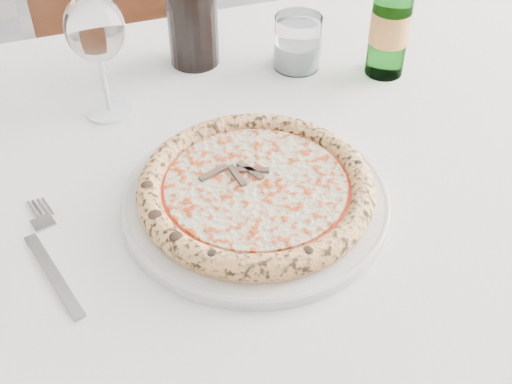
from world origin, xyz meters
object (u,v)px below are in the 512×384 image
(pizza, at_px, (256,188))
(beer_bottle, at_px, (391,18))
(wine_glass, at_px, (95,31))
(plate, at_px, (256,199))
(dining_table, at_px, (231,207))
(chair_far, at_px, (105,35))
(tumbler, at_px, (297,46))

(pizza, height_order, beer_bottle, beer_bottle)
(wine_glass, bearing_deg, plate, -64.06)
(dining_table, distance_m, wine_glass, 0.30)
(dining_table, relative_size, plate, 4.38)
(wine_glass, relative_size, beer_bottle, 0.78)
(plate, xyz_separation_m, wine_glass, (-0.13, 0.26, 0.12))
(chair_far, relative_size, wine_glass, 5.25)
(chair_far, height_order, beer_bottle, beer_bottle)
(chair_far, bearing_deg, wine_glass, -97.53)
(dining_table, relative_size, pizza, 5.02)
(wine_glass, bearing_deg, dining_table, -51.54)
(beer_bottle, bearing_deg, chair_far, 115.33)
(wine_glass, bearing_deg, beer_bottle, -6.41)
(pizza, relative_size, wine_glass, 1.59)
(plate, relative_size, wine_glass, 1.82)
(plate, distance_m, pizza, 0.02)
(pizza, xyz_separation_m, tumbler, (0.18, 0.28, 0.01))
(chair_far, relative_size, tumbler, 11.29)
(dining_table, height_order, beer_bottle, beer_bottle)
(pizza, relative_size, tumbler, 3.42)
(tumbler, bearing_deg, plate, -122.38)
(dining_table, distance_m, tumbler, 0.28)
(wine_glass, xyz_separation_m, tumbler, (0.30, 0.02, -0.09))
(chair_far, relative_size, plate, 2.88)
(plate, distance_m, wine_glass, 0.31)
(dining_table, xyz_separation_m, wine_glass, (-0.13, 0.16, 0.22))
(dining_table, distance_m, plate, 0.14)
(chair_far, distance_m, tumbler, 0.72)
(chair_far, distance_m, plate, 0.94)
(dining_table, relative_size, beer_bottle, 6.23)
(wine_glass, distance_m, tumbler, 0.32)
(pizza, height_order, tumbler, tumbler)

